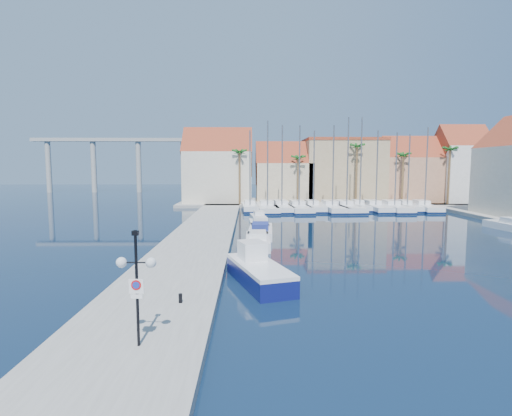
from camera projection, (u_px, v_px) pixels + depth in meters
The scene contains 34 objects.
ground at pixel (315, 270), 26.77m from camera, with size 260.00×260.00×0.00m, color black.
quay_west at pixel (203, 233), 40.01m from camera, with size 6.00×77.00×0.50m, color gray.
shore_north at pixel (326, 202), 74.65m from camera, with size 54.00×16.00×0.50m, color gray.
lamp_post at pixel (136, 271), 14.10m from camera, with size 1.43×0.42×4.22m.
bollard at pixel (180, 298), 18.89m from camera, with size 0.18×0.18×0.44m, color black.
fishing_boat at pixel (258, 270), 23.76m from camera, with size 4.13×6.98×2.32m.
motorboat_west_0 at pixel (258, 240), 34.76m from camera, with size 2.08×6.35×1.40m.
motorboat_west_1 at pixel (261, 231), 39.97m from camera, with size 2.66×7.30×1.40m.
motorboat_west_2 at pixel (259, 224), 44.37m from camera, with size 2.20×6.15×1.40m.
motorboat_west_3 at pixel (258, 218), 50.19m from camera, with size 2.17×5.35×1.40m.
motorboat_east_1 at pixel (507, 225), 43.82m from camera, with size 2.49×5.64×1.40m.
sailboat_0 at pixel (250, 207), 62.85m from camera, with size 2.89×9.04×12.46m.
sailboat_1 at pixel (267, 207), 62.07m from camera, with size 3.37×11.59×13.82m.
sailboat_2 at pixel (281, 207), 62.66m from camera, with size 3.48×10.98×13.20m.
sailboat_3 at pixel (298, 208), 62.05m from camera, with size 3.67×11.57×13.10m.
sailboat_4 at pixel (313, 207), 62.92m from camera, with size 3.04×9.83×12.41m.
sailboat_5 at pixel (331, 207), 62.14m from camera, with size 3.56×11.34×13.13m.
sailboat_6 at pixel (345, 207), 62.51m from camera, with size 4.04×11.91×14.39m.
sailboat_7 at pixel (359, 206), 63.62m from camera, with size 2.32×8.24×14.55m.
sailboat_8 at pixel (374, 207), 62.80m from camera, with size 3.32×10.85×12.41m.
sailboat_9 at pixel (393, 207), 62.46m from camera, with size 2.93×11.11×12.10m.
sailboat_10 at pixel (406, 207), 63.11m from camera, with size 2.64×8.92×11.88m.
sailboat_11 at pixel (423, 207), 62.80m from camera, with size 3.23×10.25×12.91m.
building_0 at pixel (218, 169), 72.65m from camera, with size 12.30×9.00×13.50m.
building_1 at pixel (284, 175), 72.99m from camera, with size 10.30×8.00×11.00m.
building_2 at pixel (343, 170), 74.08m from camera, with size 14.20×10.20×11.50m.
building_3 at pixel (409, 172), 73.35m from camera, with size 10.30×8.00×12.00m.
building_4 at pixel (460, 166), 72.40m from camera, with size 8.30×8.00×14.00m.
palm_0 at pixel (240, 154), 67.48m from camera, with size 2.60×2.60×10.15m.
palm_1 at pixel (298, 159), 67.76m from camera, with size 2.60×2.60×9.15m.
palm_2 at pixel (357, 148), 67.74m from camera, with size 2.60×2.60×11.15m.
palm_3 at pixel (404, 157), 68.03m from camera, with size 2.60×2.60×9.65m.
palm_4 at pixel (450, 151), 68.08m from camera, with size 2.60×2.60×10.65m.
viaduct at pixel (119, 154), 106.55m from camera, with size 48.00×2.20×14.45m.
Camera 1 is at (-4.43, -26.11, 6.94)m, focal length 28.00 mm.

